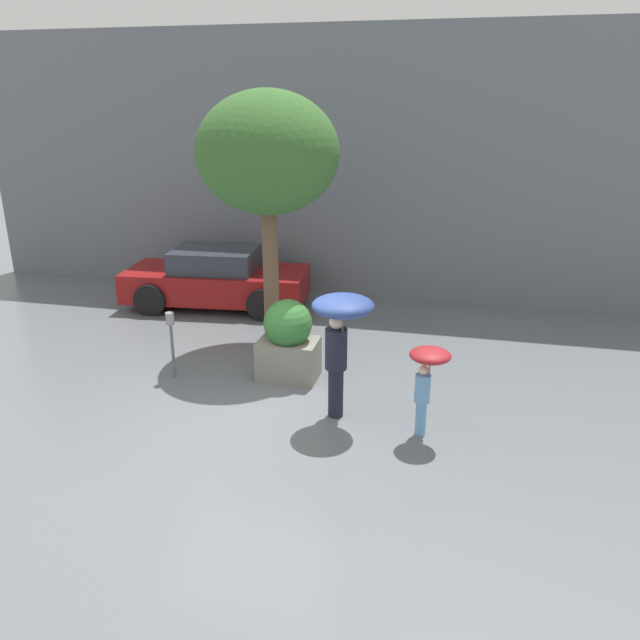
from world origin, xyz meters
The scene contains 8 objects.
ground_plane centered at (0.00, 0.00, 0.00)m, with size 40.00×40.00×0.00m, color slate.
building_facade centered at (0.00, 6.50, 3.00)m, with size 18.00×0.30×6.00m.
planter_box centered at (0.16, 1.51, 0.68)m, with size 0.99×0.81×1.38m.
person_adult centered at (1.28, 0.31, 1.46)m, with size 0.88×0.88×1.91m.
person_child centered at (2.53, 0.06, 1.00)m, with size 0.56×0.56×1.33m.
parked_car_near centered at (-2.49, 4.92, 0.62)m, with size 4.18×2.19×1.33m.
street_tree centered at (-0.56, 2.91, 3.55)m, with size 2.52×2.52×4.65m.
parking_meter centered at (-1.75, 1.11, 0.84)m, with size 0.14×0.14×1.15m.
Camera 1 is at (2.87, -7.77, 4.48)m, focal length 35.00 mm.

